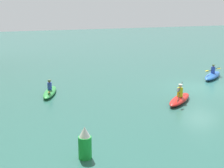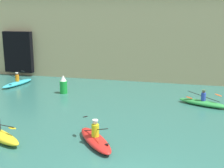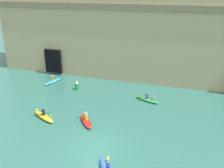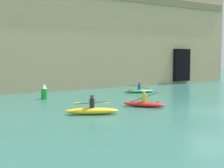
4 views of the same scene
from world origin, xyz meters
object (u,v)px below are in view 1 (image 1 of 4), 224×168
Objects in this scene: marker_buoy at (85,144)px; kayak_green at (50,92)px; kayak_blue at (213,75)px; kayak_red at (180,99)px.

kayak_green is at bearing -3.64° from marker_buoy.
marker_buoy reaches higher than kayak_blue.
marker_buoy is (-9.46, 0.60, 0.40)m from kayak_green.
kayak_red is 8.88m from marker_buoy.
marker_buoy is at bearing -162.05° from kayak_green.
kayak_green is at bearing 107.31° from kayak_red.
kayak_red reaches higher than kayak_blue.
kayak_red is 0.87× the size of kayak_blue.
kayak_blue is (4.52, -6.33, 0.01)m from kayak_red.
marker_buoy reaches higher than kayak_green.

